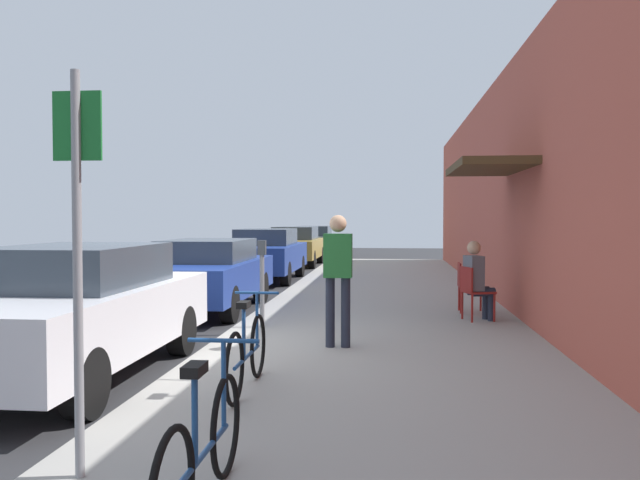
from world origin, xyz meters
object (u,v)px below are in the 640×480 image
object	(u,v)px
parked_car_0	(74,310)
cafe_chair_0	(474,289)
parked_car_4	(314,240)
parked_car_3	(295,246)
pedestrian_standing	(338,270)
bicycle_0	(203,449)
parking_meter	(262,277)
parked_car_1	(206,273)
seated_patron_0	(477,278)
cafe_chair_1	(466,284)
bicycle_1	(247,353)
parked_car_2	(266,254)
street_sign	(78,241)

from	to	relation	value
parked_car_0	cafe_chair_0	world-z (taller)	parked_car_0
parked_car_4	cafe_chair_0	distance (m)	19.94
parked_car_3	pedestrian_standing	distance (m)	15.99
parked_car_0	cafe_chair_0	xyz separation A→B (m)	(4.83, 3.88, -0.14)
bicycle_0	parking_meter	bearing A→B (deg)	98.02
parked_car_1	parking_meter	xyz separation A→B (m)	(1.55, -2.40, 0.17)
cafe_chair_0	seated_patron_0	world-z (taller)	seated_patron_0
bicycle_0	parked_car_1	bearing A→B (deg)	105.69
seated_patron_0	cafe_chair_1	xyz separation A→B (m)	(-0.06, 0.93, -0.19)
bicycle_1	cafe_chair_0	xyz separation A→B (m)	(2.72, 4.61, 0.14)
parked_car_4	parked_car_3	bearing A→B (deg)	-90.00
cafe_chair_0	pedestrian_standing	bearing A→B (deg)	-129.87
parked_car_1	parked_car_3	bearing A→B (deg)	90.00
pedestrian_standing	seated_patron_0	bearing A→B (deg)	49.55
parked_car_2	seated_patron_0	xyz separation A→B (m)	(4.89, -7.48, 0.06)
parked_car_0	street_sign	world-z (taller)	street_sign
parked_car_2	seated_patron_0	bearing A→B (deg)	-56.82
parking_meter	cafe_chair_1	size ratio (longest dim) A/B	1.52
cafe_chair_0	seated_patron_0	distance (m)	0.20
cafe_chair_1	parking_meter	bearing A→B (deg)	-149.66
parking_meter	bicycle_1	world-z (taller)	parking_meter
parked_car_4	seated_patron_0	size ratio (longest dim) A/B	3.41
cafe_chair_0	pedestrian_standing	xyz separation A→B (m)	(-2.01, -2.41, 0.50)
parked_car_2	cafe_chair_1	bearing A→B (deg)	-53.59
bicycle_0	bicycle_1	distance (m)	2.63
parked_car_1	parking_meter	world-z (taller)	parking_meter
parking_meter	pedestrian_standing	size ratio (longest dim) A/B	0.78
parked_car_3	seated_patron_0	distance (m)	14.18
parked_car_2	parking_meter	size ratio (longest dim) A/B	3.33
parked_car_4	seated_patron_0	xyz separation A→B (m)	(4.89, -19.33, 0.09)
bicycle_0	parked_car_3	bearing A→B (deg)	96.75
bicycle_0	parked_car_0	bearing A→B (deg)	126.03
parked_car_4	pedestrian_standing	world-z (taller)	pedestrian_standing
parked_car_3	seated_patron_0	xyz separation A→B (m)	(4.89, -13.31, 0.07)
bicycle_0	bicycle_1	world-z (taller)	same
pedestrian_standing	parked_car_2	bearing A→B (deg)	105.89
parking_meter	pedestrian_standing	world-z (taller)	pedestrian_standing
parked_car_4	bicycle_0	bearing A→B (deg)	-84.77
parked_car_2	pedestrian_standing	world-z (taller)	pedestrian_standing
parked_car_3	bicycle_1	bearing A→B (deg)	-83.28
parked_car_2	bicycle_1	size ratio (longest dim) A/B	2.57
street_sign	pedestrian_standing	bearing A→B (deg)	73.29
parking_meter	cafe_chair_0	world-z (taller)	parking_meter
parked_car_2	cafe_chair_0	world-z (taller)	parked_car_2
bicycle_0	seated_patron_0	world-z (taller)	seated_patron_0
parked_car_4	parking_meter	xyz separation A→B (m)	(1.55, -20.32, 0.16)
parked_car_4	bicycle_1	xyz separation A→B (m)	(2.11, -23.96, -0.24)
cafe_chair_0	parked_car_4	bearing A→B (deg)	104.02
parked_car_0	parked_car_4	distance (m)	23.23
parking_meter	seated_patron_0	xyz separation A→B (m)	(3.34, 0.99, -0.07)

